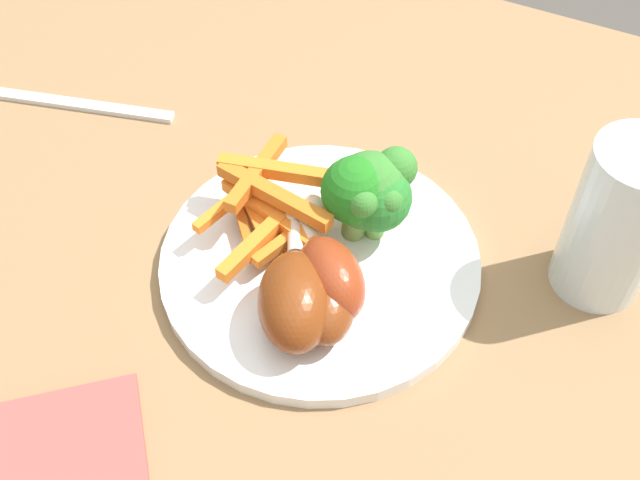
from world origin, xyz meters
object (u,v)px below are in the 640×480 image
at_px(chicken_drumstick_far, 296,297).
at_px(chicken_drumstick_extra, 322,288).
at_px(dinner_plate, 320,261).
at_px(broccoli_floret_front, 372,188).
at_px(dining_table, 391,371).
at_px(chicken_drumstick_near, 329,274).
at_px(water_glass, 617,222).
at_px(broccoli_floret_middle, 375,193).
at_px(broccoli_floret_back, 356,190).
at_px(fork, 75,104).
at_px(carrot_fries_pile, 267,204).

distance_m(chicken_drumstick_far, chicken_drumstick_extra, 0.02).
height_order(dinner_plate, broccoli_floret_front, broccoli_floret_front).
distance_m(dining_table, chicken_drumstick_near, 0.14).
height_order(chicken_drumstick_far, water_glass, water_glass).
xyz_separation_m(broccoli_floret_front, chicken_drumstick_extra, (0.00, 0.09, -0.02)).
height_order(dining_table, water_glass, water_glass).
height_order(broccoli_floret_middle, chicken_drumstick_near, broccoli_floret_middle).
bearing_deg(chicken_drumstick_far, chicken_drumstick_near, -112.59).
bearing_deg(broccoli_floret_back, chicken_drumstick_near, 97.67).
relative_size(broccoli_floret_front, fork, 0.38).
height_order(dining_table, broccoli_floret_front, broccoli_floret_front).
height_order(broccoli_floret_front, water_glass, water_glass).
bearing_deg(broccoli_floret_front, dining_table, 131.56).
bearing_deg(water_glass, chicken_drumstick_extra, 35.25).
bearing_deg(dining_table, water_glass, -142.70).
distance_m(dining_table, broccoli_floret_front, 0.16).
xyz_separation_m(broccoli_floret_middle, broccoli_floret_back, (0.01, 0.01, 0.01)).
height_order(dining_table, broccoli_floret_middle, broccoli_floret_middle).
height_order(broccoli_floret_middle, chicken_drumstick_far, broccoli_floret_middle).
relative_size(broccoli_floret_back, water_glass, 0.56).
xyz_separation_m(dining_table, dinner_plate, (0.07, -0.01, 0.10)).
bearing_deg(broccoli_floret_back, chicken_drumstick_extra, 96.27).
bearing_deg(dining_table, chicken_drumstick_near, 20.56).
relative_size(dinner_plate, water_glass, 1.86).
xyz_separation_m(dining_table, chicken_drumstick_extra, (0.05, 0.03, 0.12)).
xyz_separation_m(chicken_drumstick_near, water_glass, (-0.17, -0.11, 0.03)).
height_order(chicken_drumstick_extra, water_glass, water_glass).
height_order(carrot_fries_pile, water_glass, water_glass).
xyz_separation_m(broccoli_floret_front, water_glass, (-0.17, -0.04, 0.01)).
bearing_deg(chicken_drumstick_far, broccoli_floret_back, -91.98).
distance_m(dining_table, chicken_drumstick_extra, 0.14).
relative_size(dining_table, chicken_drumstick_near, 12.11).
distance_m(carrot_fries_pile, chicken_drumstick_near, 0.08).
xyz_separation_m(broccoli_floret_middle, chicken_drumstick_far, (0.02, 0.10, -0.02)).
distance_m(dining_table, fork, 0.38).
height_order(broccoli_floret_front, fork, broccoli_floret_front).
bearing_deg(chicken_drumstick_near, water_glass, -147.01).
bearing_deg(chicken_drumstick_extra, broccoli_floret_back, -83.73).
bearing_deg(broccoli_floret_middle, chicken_drumstick_near, 87.44).
distance_m(dinner_plate, broccoli_floret_middle, 0.07).
bearing_deg(dining_table, fork, -12.33).
height_order(dining_table, chicken_drumstick_extra, chicken_drumstick_extra).
distance_m(broccoli_floret_middle, fork, 0.32).
height_order(dining_table, carrot_fries_pile, carrot_fries_pile).
bearing_deg(dining_table, broccoli_floret_front, -48.44).
distance_m(dinner_plate, chicken_drumstick_near, 0.05).
distance_m(chicken_drumstick_near, water_glass, 0.21).
bearing_deg(chicken_drumstick_near, broccoli_floret_middle, -92.56).
xyz_separation_m(dinner_plate, chicken_drumstick_near, (-0.02, 0.03, 0.03)).
bearing_deg(broccoli_floret_front, chicken_drumstick_near, 90.12).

